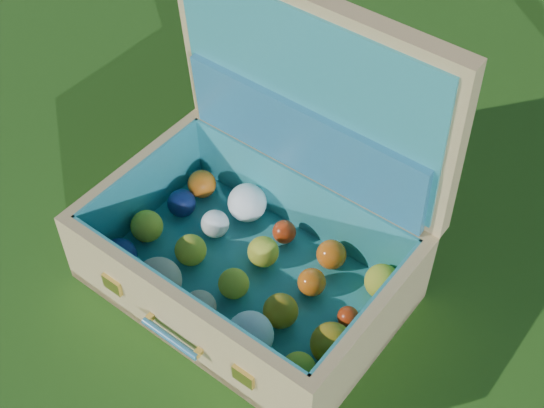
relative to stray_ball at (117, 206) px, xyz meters
The scene contains 3 objects.
ground 0.53m from the stray_ball, 21.18° to the left, with size 60.00×60.00×0.00m, color #215114.
stray_ball is the anchor object (origin of this frame).
suitcase 0.40m from the stray_ball, 15.87° to the left, with size 0.65×0.50×0.61m.
Camera 1 is at (0.53, -0.86, 1.31)m, focal length 50.00 mm.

